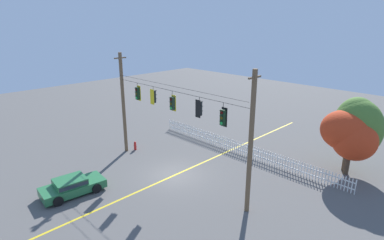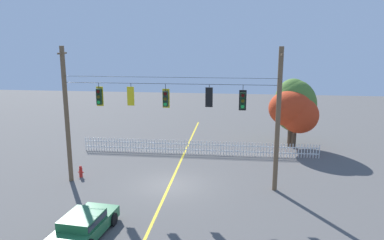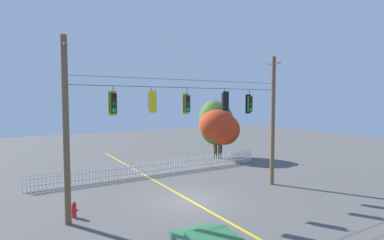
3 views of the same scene
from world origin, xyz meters
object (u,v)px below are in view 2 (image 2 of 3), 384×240
traffic_signal_northbound_secondary (99,96)px  parked_car (84,225)px  traffic_signal_eastbound_side (166,99)px  autumn_maple_near_fence (294,104)px  traffic_signal_westbound_side (243,101)px  traffic_signal_northbound_primary (209,97)px  autumn_maple_mid (294,112)px  fire_hydrant (81,171)px  traffic_signal_southbound_primary (131,96)px

traffic_signal_northbound_secondary → parked_car: (1.46, -6.65, -4.98)m
traffic_signal_northbound_secondary → traffic_signal_eastbound_side: same height
traffic_signal_northbound_secondary → autumn_maple_near_fence: 16.79m
traffic_signal_northbound_secondary → traffic_signal_westbound_side: (8.74, 0.00, -0.08)m
traffic_signal_northbound_primary → autumn_maple_near_fence: traffic_signal_northbound_primary is taller
traffic_signal_northbound_primary → autumn_maple_mid: size_ratio=0.27×
traffic_signal_eastbound_side → traffic_signal_westbound_side: bearing=0.0°
autumn_maple_near_fence → fire_hydrant: size_ratio=7.36×
traffic_signal_northbound_secondary → autumn_maple_mid: (13.17, 9.13, -2.42)m
traffic_signal_westbound_side → fire_hydrant: bearing=176.3°
traffic_signal_eastbound_side → traffic_signal_westbound_side: size_ratio=0.96×
autumn_maple_mid → parked_car: size_ratio=1.17×
traffic_signal_northbound_secondary → parked_car: bearing=-77.6°
traffic_signal_southbound_primary → traffic_signal_northbound_primary: (4.74, -0.00, 0.02)m
traffic_signal_northbound_secondary → traffic_signal_northbound_primary: (6.77, -0.02, 0.10)m
traffic_signal_southbound_primary → autumn_maple_near_fence: traffic_signal_southbound_primary is taller
traffic_signal_eastbound_side → traffic_signal_westbound_side: (4.60, 0.00, -0.03)m
traffic_signal_eastbound_side → fire_hydrant: (-5.96, 0.68, -5.15)m
traffic_signal_northbound_primary → fire_hydrant: bearing=175.4°
traffic_signal_eastbound_side → parked_car: bearing=-112.0°
traffic_signal_northbound_secondary → autumn_maple_mid: size_ratio=0.30×
traffic_signal_northbound_primary → parked_car: (-5.31, -6.63, -5.08)m
parked_car → autumn_maple_near_fence: bearing=54.8°
traffic_signal_eastbound_side → parked_car: size_ratio=0.35×
traffic_signal_northbound_primary → autumn_maple_near_fence: (6.49, 10.12, -2.09)m
autumn_maple_mid → traffic_signal_northbound_primary: bearing=-125.0°
traffic_signal_southbound_primary → traffic_signal_westbound_side: (6.71, 0.02, -0.16)m
traffic_signal_westbound_side → traffic_signal_southbound_primary: bearing=-179.8°
parked_car → fire_hydrant: size_ratio=5.36×
parked_car → fire_hydrant: 8.03m
traffic_signal_southbound_primary → fire_hydrant: 6.56m
fire_hydrant → traffic_signal_eastbound_side: bearing=-6.5°
traffic_signal_northbound_primary → fire_hydrant: 10.11m
traffic_signal_westbound_side → autumn_maple_near_fence: traffic_signal_westbound_side is taller
parked_car → traffic_signal_northbound_secondary: bearing=102.4°
traffic_signal_westbound_side → parked_car: size_ratio=0.37×
autumn_maple_mid → parked_car: autumn_maple_mid is taller
traffic_signal_eastbound_side → fire_hydrant: traffic_signal_eastbound_side is taller
traffic_signal_eastbound_side → parked_car: traffic_signal_eastbound_side is taller
autumn_maple_near_fence → parked_car: autumn_maple_near_fence is taller
traffic_signal_northbound_primary → parked_car: bearing=-128.7°
traffic_signal_northbound_primary → traffic_signal_northbound_secondary: bearing=179.8°
traffic_signal_northbound_secondary → autumn_maple_near_fence: size_ratio=0.25×
fire_hydrant → traffic_signal_northbound_secondary: bearing=-20.5°
traffic_signal_eastbound_side → traffic_signal_southbound_primary: bearing=-179.5°
traffic_signal_northbound_primary → autumn_maple_near_fence: size_ratio=0.23×
autumn_maple_mid → parked_car: 19.82m
traffic_signal_southbound_primary → traffic_signal_eastbound_side: size_ratio=0.91×
fire_hydrant → parked_car: bearing=-65.9°
traffic_signal_northbound_primary → parked_car: 9.90m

